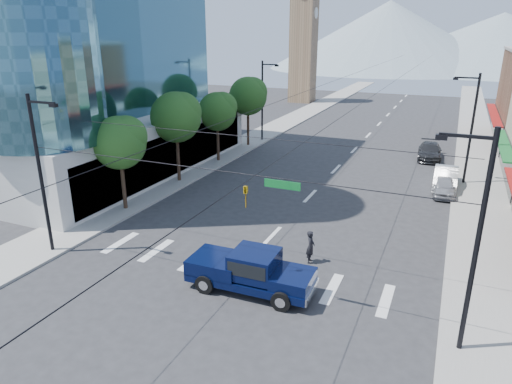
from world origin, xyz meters
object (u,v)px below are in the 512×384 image
(pickup_truck, at_px, (250,270))
(pedestrian, at_px, (311,247))
(parked_car_far, at_px, (430,151))
(parked_car_near, at_px, (444,187))
(parked_car_mid, at_px, (445,178))

(pickup_truck, xyz_separation_m, pedestrian, (1.83, 3.95, -0.18))
(parked_car_far, bearing_deg, pickup_truck, -105.44)
(pickup_truck, distance_m, pedestrian, 4.36)
(pedestrian, distance_m, parked_car_far, 25.92)
(pedestrian, distance_m, parked_car_near, 15.92)
(parked_car_mid, xyz_separation_m, parked_car_far, (-1.80, 8.98, -0.06))
(pedestrian, bearing_deg, pickup_truck, 145.58)
(pedestrian, xyz_separation_m, parked_car_near, (6.23, 14.65, -0.24))
(pickup_truck, distance_m, parked_car_mid, 22.04)
(pedestrian, xyz_separation_m, parked_car_far, (4.43, 25.54, -0.15))
(pickup_truck, xyz_separation_m, parked_car_far, (6.26, 29.49, -0.33))
(pickup_truck, relative_size, parked_car_near, 1.57)
(parked_car_near, bearing_deg, parked_car_mid, 85.86)
(pickup_truck, relative_size, parked_car_far, 1.18)
(parked_car_mid, bearing_deg, pedestrian, -111.17)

